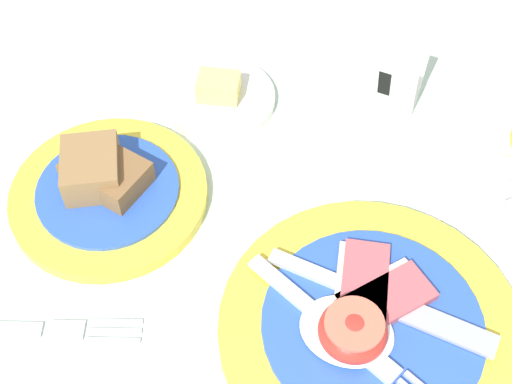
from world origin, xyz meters
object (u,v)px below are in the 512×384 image
Objects in this scene: breakfast_plate at (369,326)px; fork_on_cloth at (19,329)px; number_card at (389,77)px; bread_plate at (106,188)px; butter_dish at (219,96)px; teaspoon_stray at (478,157)px.

breakfast_plate is 0.27m from fork_on_cloth.
number_card is 0.41× the size of fork_on_cloth.
fork_on_cloth is at bearing -92.80° from bread_plate.
butter_dish is at bearing 135.65° from breakfast_plate.
bread_plate is at bearing 168.24° from breakfast_plate.
number_card reaches higher than butter_dish.
number_card is (0.15, 0.05, 0.03)m from butter_dish.
number_card is at bearing 39.05° from fork_on_cloth.
teaspoon_stray is 1.07× the size of fork_on_cloth.
breakfast_plate is at bearing -44.35° from butter_dish.
fork_on_cloth is (-0.21, -0.33, -0.04)m from number_card.
butter_dish is at bearing -156.50° from number_card.
fork_on_cloth is at bearing -117.07° from number_card.
teaspoon_stray is at bearing 75.29° from breakfast_plate.
breakfast_plate is 1.23× the size of teaspoon_stray.
teaspoon_stray reaches higher than fork_on_cloth.
bread_plate is 0.15m from butter_dish.
fork_on_cloth is (-0.01, -0.14, -0.01)m from bread_plate.
teaspoon_stray is at bearing 26.53° from bread_plate.
breakfast_plate is 3.23× the size of number_card.
number_card is at bearing 163.89° from teaspoon_stray.
bread_plate is 0.34m from teaspoon_stray.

